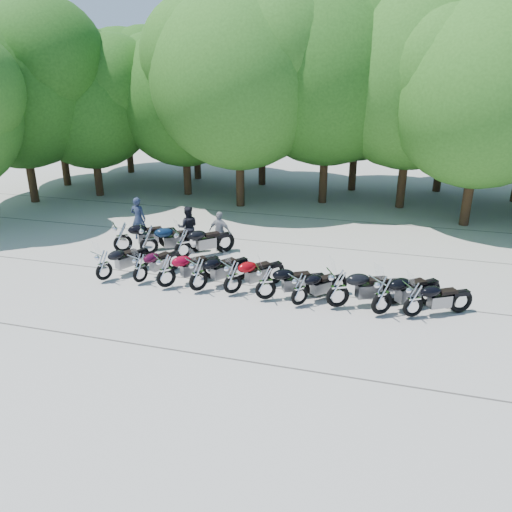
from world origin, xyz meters
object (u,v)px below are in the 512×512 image
(motorcycle_10, at_px, (122,237))
(motorcycle_0, at_px, (103,265))
(motorcycle_4, at_px, (233,276))
(motorcycle_8, at_px, (383,294))
(motorcycle_6, at_px, (300,289))
(motorcycle_7, at_px, (338,288))
(motorcycle_12, at_px, (183,243))
(rider_2, at_px, (220,232))
(motorcycle_2, at_px, (166,270))
(motorcycle_1, at_px, (140,267))
(motorcycle_11, at_px, (148,239))
(motorcycle_9, at_px, (414,299))
(motorcycle_3, at_px, (198,274))
(rider_1, at_px, (188,227))
(rider_0, at_px, (138,218))
(motorcycle_5, at_px, (266,282))

(motorcycle_10, bearing_deg, motorcycle_0, 158.13)
(motorcycle_4, relative_size, motorcycle_8, 0.92)
(motorcycle_6, distance_m, motorcycle_8, 2.48)
(motorcycle_7, height_order, motorcycle_8, motorcycle_7)
(motorcycle_12, relative_size, rider_2, 1.51)
(motorcycle_2, xyz_separation_m, motorcycle_6, (4.54, -0.11, -0.06))
(motorcycle_1, height_order, motorcycle_10, motorcycle_10)
(motorcycle_6, xyz_separation_m, motorcycle_8, (2.48, 0.03, 0.11))
(motorcycle_1, xyz_separation_m, motorcycle_6, (5.58, -0.26, 0.00))
(motorcycle_11, xyz_separation_m, motorcycle_12, (1.46, -0.04, -0.00))
(motorcycle_9, bearing_deg, motorcycle_6, 62.57)
(motorcycle_6, bearing_deg, motorcycle_11, 20.08)
(motorcycle_3, distance_m, rider_1, 4.44)
(motorcycle_7, bearing_deg, motorcycle_0, 63.82)
(motorcycle_2, distance_m, motorcycle_4, 2.29)
(motorcycle_4, xyz_separation_m, rider_0, (-5.60, 4.25, 0.27))
(rider_0, xyz_separation_m, rider_1, (2.44, -0.40, -0.06))
(motorcycle_10, bearing_deg, motorcycle_3, -159.01)
(rider_2, bearing_deg, motorcycle_9, 162.83)
(motorcycle_3, bearing_deg, motorcycle_9, -143.18)
(motorcycle_9, bearing_deg, rider_0, 39.19)
(motorcycle_2, height_order, rider_0, rider_0)
(rider_1, bearing_deg, motorcycle_6, 122.33)
(motorcycle_0, xyz_separation_m, motorcycle_12, (1.83, 2.60, 0.07))
(motorcycle_1, distance_m, motorcycle_2, 1.05)
(rider_2, bearing_deg, motorcycle_2, 93.04)
(motorcycle_0, distance_m, rider_1, 4.27)
(motorcycle_6, bearing_deg, motorcycle_10, 23.45)
(motorcycle_7, distance_m, rider_2, 6.46)
(motorcycle_4, height_order, motorcycle_11, motorcycle_11)
(motorcycle_6, bearing_deg, rider_0, 13.08)
(motorcycle_1, relative_size, rider_2, 1.31)
(motorcycle_8, height_order, motorcycle_9, motorcycle_8)
(motorcycle_7, bearing_deg, motorcycle_6, 70.73)
(motorcycle_4, relative_size, motorcycle_10, 0.91)
(motorcycle_7, bearing_deg, motorcycle_1, 62.43)
(motorcycle_6, bearing_deg, motorcycle_0, 42.12)
(motorcycle_3, relative_size, motorcycle_8, 0.94)
(motorcycle_8, distance_m, motorcycle_9, 0.90)
(motorcycle_1, relative_size, rider_0, 1.16)
(motorcycle_2, xyz_separation_m, motorcycle_8, (7.01, -0.07, 0.04))
(motorcycle_0, height_order, motorcycle_10, motorcycle_10)
(rider_2, bearing_deg, motorcycle_3, 109.57)
(motorcycle_4, height_order, rider_1, rider_1)
(motorcycle_2, height_order, motorcycle_5, motorcycle_2)
(motorcycle_8, bearing_deg, rider_0, 25.94)
(motorcycle_5, height_order, motorcycle_11, motorcycle_11)
(motorcycle_9, height_order, rider_0, rider_0)
(motorcycle_1, height_order, motorcycle_2, motorcycle_2)
(motorcycle_12, bearing_deg, motorcycle_11, 43.13)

